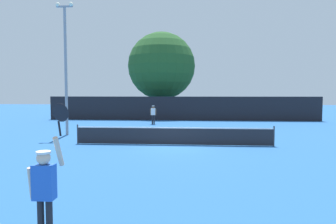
{
  "coord_description": "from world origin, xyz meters",
  "views": [
    {
      "loc": [
        0.93,
        -15.73,
        2.76
      ],
      "look_at": [
        -0.51,
        2.86,
        1.61
      ],
      "focal_mm": 31.33,
      "sensor_mm": 36.0,
      "label": 1
    }
  ],
  "objects_px": {
    "player_receiving": "(153,113)",
    "large_tree": "(162,66)",
    "parked_car_mid": "(235,110)",
    "light_pole": "(66,61)",
    "parked_car_near": "(202,109)",
    "tennis_ball": "(208,136)",
    "parked_car_far": "(264,109)",
    "player_serving": "(45,183)"
  },
  "relations": [
    {
      "from": "light_pole",
      "to": "parked_car_mid",
      "type": "distance_m",
      "value": 23.68
    },
    {
      "from": "player_receiving",
      "to": "large_tree",
      "type": "relative_size",
      "value": 0.17
    },
    {
      "from": "light_pole",
      "to": "parked_car_far",
      "type": "relative_size",
      "value": 1.99
    },
    {
      "from": "light_pole",
      "to": "large_tree",
      "type": "distance_m",
      "value": 17.47
    },
    {
      "from": "light_pole",
      "to": "parked_car_near",
      "type": "bearing_deg",
      "value": 63.22
    },
    {
      "from": "player_receiving",
      "to": "parked_car_near",
      "type": "distance_m",
      "value": 13.13
    },
    {
      "from": "tennis_ball",
      "to": "parked_car_mid",
      "type": "height_order",
      "value": "parked_car_mid"
    },
    {
      "from": "light_pole",
      "to": "parked_car_near",
      "type": "xyz_separation_m",
      "value": [
        9.86,
        19.53,
        -4.19
      ]
    },
    {
      "from": "light_pole",
      "to": "player_receiving",
      "type": "bearing_deg",
      "value": 56.33
    },
    {
      "from": "player_receiving",
      "to": "parked_car_mid",
      "type": "relative_size",
      "value": 0.39
    },
    {
      "from": "parked_car_mid",
      "to": "parked_car_far",
      "type": "bearing_deg",
      "value": 18.99
    },
    {
      "from": "player_receiving",
      "to": "tennis_ball",
      "type": "relative_size",
      "value": 25.08
    },
    {
      "from": "player_receiving",
      "to": "large_tree",
      "type": "height_order",
      "value": "large_tree"
    },
    {
      "from": "parked_car_near",
      "to": "light_pole",
      "type": "bearing_deg",
      "value": -112.61
    },
    {
      "from": "player_serving",
      "to": "large_tree",
      "type": "relative_size",
      "value": 0.25
    },
    {
      "from": "player_serving",
      "to": "player_receiving",
      "type": "relative_size",
      "value": 1.52
    },
    {
      "from": "player_serving",
      "to": "large_tree",
      "type": "height_order",
      "value": "large_tree"
    },
    {
      "from": "light_pole",
      "to": "parked_car_far",
      "type": "bearing_deg",
      "value": 47.72
    },
    {
      "from": "player_serving",
      "to": "parked_car_far",
      "type": "height_order",
      "value": "player_serving"
    },
    {
      "from": "tennis_ball",
      "to": "parked_car_near",
      "type": "bearing_deg",
      "value": 88.8
    },
    {
      "from": "player_receiving",
      "to": "light_pole",
      "type": "height_order",
      "value": "light_pole"
    },
    {
      "from": "parked_car_near",
      "to": "parked_car_far",
      "type": "distance_m",
      "value": 7.86
    },
    {
      "from": "light_pole",
      "to": "parked_car_mid",
      "type": "relative_size",
      "value": 2.01
    },
    {
      "from": "light_pole",
      "to": "parked_car_near",
      "type": "height_order",
      "value": "light_pole"
    },
    {
      "from": "player_receiving",
      "to": "parked_car_far",
      "type": "bearing_deg",
      "value": -136.59
    },
    {
      "from": "player_serving",
      "to": "parked_car_near",
      "type": "bearing_deg",
      "value": 82.96
    },
    {
      "from": "player_receiving",
      "to": "player_serving",
      "type": "bearing_deg",
      "value": 92.11
    },
    {
      "from": "parked_car_far",
      "to": "large_tree",
      "type": "bearing_deg",
      "value": -175.49
    },
    {
      "from": "light_pole",
      "to": "parked_car_near",
      "type": "relative_size",
      "value": 2.03
    },
    {
      "from": "tennis_ball",
      "to": "player_receiving",
      "type": "bearing_deg",
      "value": 120.89
    },
    {
      "from": "large_tree",
      "to": "player_serving",
      "type": "bearing_deg",
      "value": -88.23
    },
    {
      "from": "player_receiving",
      "to": "light_pole",
      "type": "distance_m",
      "value": 9.69
    },
    {
      "from": "player_receiving",
      "to": "parked_car_near",
      "type": "bearing_deg",
      "value": -112.13
    },
    {
      "from": "parked_car_near",
      "to": "parked_car_far",
      "type": "height_order",
      "value": "same"
    },
    {
      "from": "tennis_ball",
      "to": "light_pole",
      "type": "relative_size",
      "value": 0.01
    },
    {
      "from": "player_receiving",
      "to": "parked_car_mid",
      "type": "distance_m",
      "value": 14.47
    },
    {
      "from": "large_tree",
      "to": "parked_car_mid",
      "type": "relative_size",
      "value": 2.34
    },
    {
      "from": "player_serving",
      "to": "parked_car_far",
      "type": "relative_size",
      "value": 0.59
    },
    {
      "from": "player_serving",
      "to": "light_pole",
      "type": "xyz_separation_m",
      "value": [
        -5.71,
        14.08,
        3.81
      ]
    },
    {
      "from": "large_tree",
      "to": "player_receiving",
      "type": "bearing_deg",
      "value": -89.02
    },
    {
      "from": "parked_car_mid",
      "to": "parked_car_far",
      "type": "relative_size",
      "value": 0.99
    },
    {
      "from": "parked_car_mid",
      "to": "parked_car_far",
      "type": "distance_m",
      "value": 3.81
    }
  ]
}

